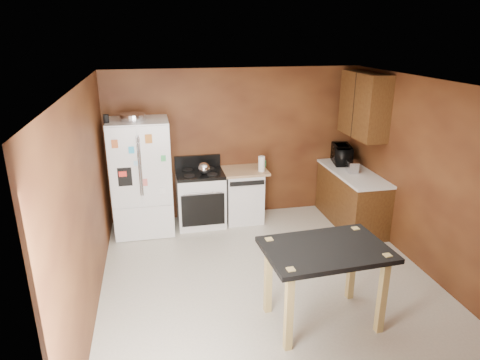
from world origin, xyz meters
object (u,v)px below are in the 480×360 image
object	(u,v)px
paper_towel	(262,164)
gas_range	(200,198)
roasting_pan	(133,117)
toaster	(352,167)
pen_cup	(106,119)
refrigerator	(142,177)
microwave	(342,155)
island	(325,259)
kettle	(204,168)
green_canister	(263,164)
dishwasher	(243,194)

from	to	relation	value
paper_towel	gas_range	size ratio (longest dim) A/B	0.23
roasting_pan	toaster	world-z (taller)	roasting_pan
pen_cup	refrigerator	size ratio (longest dim) A/B	0.07
microwave	island	size ratio (longest dim) A/B	0.38
kettle	toaster	distance (m)	2.38
roasting_pan	island	xyz separation A→B (m)	(1.97, -2.73, -1.07)
roasting_pan	green_canister	xyz separation A→B (m)	(2.05, 0.18, -0.90)
pen_cup	toaster	size ratio (longest dim) A/B	0.49
roasting_pan	gas_range	distance (m)	1.69
refrigerator	gas_range	distance (m)	1.01
kettle	paper_towel	world-z (taller)	paper_towel
pen_cup	microwave	size ratio (longest dim) A/B	0.23
paper_towel	green_canister	bearing A→B (deg)	68.38
green_canister	paper_towel	bearing A→B (deg)	-111.62
refrigerator	island	xyz separation A→B (m)	(1.91, -2.74, -0.12)
green_canister	microwave	world-z (taller)	microwave
kettle	refrigerator	distance (m)	0.97
paper_towel	microwave	xyz separation A→B (m)	(1.45, 0.13, 0.03)
microwave	refrigerator	xyz separation A→B (m)	(-3.35, -0.07, -0.14)
toaster	refrigerator	xyz separation A→B (m)	(-3.31, 0.42, -0.09)
green_canister	refrigerator	distance (m)	2.00
green_canister	refrigerator	xyz separation A→B (m)	(-1.99, -0.16, -0.04)
kettle	dishwasher	world-z (taller)	kettle
refrigerator	island	size ratio (longest dim) A/B	1.35
kettle	green_canister	size ratio (longest dim) A/B	1.80
green_canister	island	size ratio (longest dim) A/B	0.08
roasting_pan	kettle	size ratio (longest dim) A/B	1.98
roasting_pan	microwave	bearing A→B (deg)	1.40
pen_cup	kettle	bearing A→B (deg)	3.26
pen_cup	green_canister	distance (m)	2.61
pen_cup	microwave	world-z (taller)	pen_cup
toaster	paper_towel	bearing A→B (deg)	175.66
pen_cup	gas_range	xyz separation A→B (m)	(1.34, 0.19, -1.40)
paper_towel	toaster	bearing A→B (deg)	-14.65
green_canister	island	distance (m)	2.92
paper_towel	island	bearing A→B (deg)	-89.93
microwave	dishwasher	world-z (taller)	microwave
pen_cup	refrigerator	world-z (taller)	pen_cup
microwave	refrigerator	world-z (taller)	refrigerator
toaster	roasting_pan	bearing A→B (deg)	-176.66
paper_towel	microwave	distance (m)	1.45
paper_towel	roasting_pan	bearing A→B (deg)	178.72
toaster	dishwasher	distance (m)	1.84
roasting_pan	pen_cup	distance (m)	0.39
paper_towel	island	world-z (taller)	paper_towel
refrigerator	toaster	bearing A→B (deg)	-7.27
kettle	microwave	bearing A→B (deg)	2.89
island	refrigerator	bearing A→B (deg)	124.82
roasting_pan	kettle	xyz separation A→B (m)	(1.03, -0.04, -0.85)
kettle	refrigerator	size ratio (longest dim) A/B	0.11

